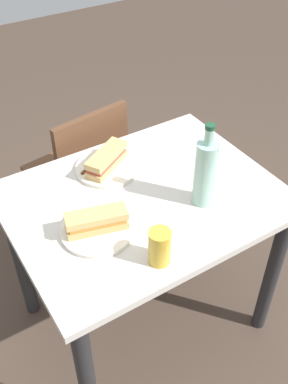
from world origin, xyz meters
name	(u,v)px	position (x,y,z in m)	size (l,w,h in m)	color
ground_plane	(144,315)	(0.00, 0.00, 0.00)	(8.00, 8.00, 0.00)	#47382D
dining_table	(144,223)	(0.00, 0.00, 0.62)	(0.98, 0.76, 0.76)	beige
chair_far	(84,171)	(0.01, 0.58, 0.49)	(0.46, 0.46, 0.85)	brown
plate_near	(97,230)	(-0.23, -0.07, 0.77)	(0.25, 0.25, 0.01)	silver
baguette_sandwich_near	(97,221)	(-0.23, -0.07, 0.81)	(0.22, 0.12, 0.07)	tan
knife_near	(90,217)	(-0.22, -0.01, 0.78)	(0.17, 0.09, 0.01)	silver
plate_far	(107,168)	(-0.04, 0.21, 0.77)	(0.25, 0.25, 0.01)	silver
baguette_sandwich_far	(107,159)	(-0.04, 0.21, 0.81)	(0.21, 0.17, 0.07)	tan
knife_far	(93,163)	(-0.08, 0.26, 0.78)	(0.16, 0.10, 0.01)	silver
water_bottle	(205,172)	(0.16, -0.13, 0.89)	(0.08, 0.08, 0.32)	#99C6B7
beer_glass	(160,247)	(-0.12, -0.29, 0.82)	(0.07, 0.07, 0.12)	gold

